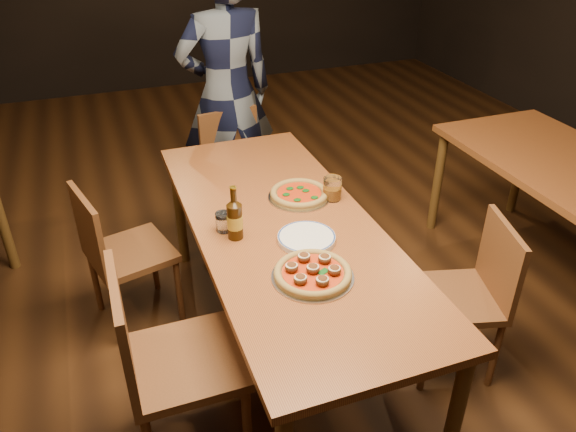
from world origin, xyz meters
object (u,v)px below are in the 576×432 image
object	(u,v)px
chair_main_sw	(131,252)
plate_stack	(306,238)
amber_glass	(332,188)
pizza_meatball	(313,273)
pizza_margherita	(299,194)
diner	(227,94)
chair_end	(242,176)
chair_main_e	(455,297)
water_glass	(223,222)
beer_bottle	(235,220)
chair_main_nw	(185,360)
table_main	(284,237)

from	to	relation	value
chair_main_sw	plate_stack	world-z (taller)	chair_main_sw
amber_glass	pizza_meatball	bearing A→B (deg)	-120.74
pizza_margherita	diner	size ratio (longest dim) A/B	0.17
chair_end	chair_main_e	bearing A→B (deg)	-76.10
chair_end	water_glass	distance (m)	1.21
plate_stack	beer_bottle	bearing A→B (deg)	155.06
beer_bottle	chair_main_nw	bearing A→B (deg)	-131.18
plate_stack	diner	bearing A→B (deg)	87.44
chair_main_nw	water_glass	size ratio (longest dim) A/B	10.74
diner	beer_bottle	bearing A→B (deg)	71.58
table_main	beer_bottle	distance (m)	0.29
water_glass	diner	bearing A→B (deg)	74.38
water_glass	chair_main_nw	bearing A→B (deg)	-123.21
pizza_meatball	beer_bottle	size ratio (longest dim) A/B	1.34
table_main	chair_main_sw	size ratio (longest dim) A/B	2.35
chair_main_nw	pizza_meatball	distance (m)	0.61
table_main	water_glass	bearing A→B (deg)	171.36
amber_glass	diner	distance (m)	1.30
plate_stack	chair_main_nw	bearing A→B (deg)	-158.28
chair_main_e	chair_main_nw	bearing A→B (deg)	-73.62
table_main	water_glass	xyz separation A→B (m)	(-0.27, 0.04, 0.12)
beer_bottle	pizza_margherita	bearing A→B (deg)	31.38
chair_main_e	plate_stack	bearing A→B (deg)	-92.78
beer_bottle	plate_stack	bearing A→B (deg)	-24.94
beer_bottle	amber_glass	distance (m)	0.57
chair_main_nw	amber_glass	size ratio (longest dim) A/B	8.43
plate_stack	chair_main_e	bearing A→B (deg)	-18.16
plate_stack	beer_bottle	world-z (taller)	beer_bottle
pizza_margherita	water_glass	size ratio (longest dim) A/B	3.47
chair_main_e	table_main	bearing A→B (deg)	-102.82
chair_main_e	pizza_meatball	bearing A→B (deg)	-72.23
chair_main_nw	pizza_meatball	bearing A→B (deg)	-90.85
beer_bottle	diner	distance (m)	1.50
chair_main_nw	beer_bottle	bearing A→B (deg)	-41.08
chair_main_sw	beer_bottle	size ratio (longest dim) A/B	3.49
table_main	chair_end	world-z (taller)	chair_end
pizza_margherita	beer_bottle	xyz separation A→B (m)	(-0.39, -0.24, 0.07)
chair_main_nw	amber_glass	bearing A→B (deg)	-57.61
chair_main_nw	water_glass	distance (m)	0.62
beer_bottle	diner	bearing A→B (deg)	76.39
diner	chair_main_sw	bearing A→B (deg)	44.56
diner	chair_end	bearing A→B (deg)	84.31
chair_main_nw	chair_main_e	bearing A→B (deg)	-88.91
chair_main_sw	beer_bottle	bearing A→B (deg)	-155.74
chair_end	water_glass	world-z (taller)	chair_end
water_glass	amber_glass	bearing A→B (deg)	9.83
table_main	plate_stack	xyz separation A→B (m)	(0.04, -0.16, 0.08)
chair_main_nw	chair_end	world-z (taller)	chair_main_nw
table_main	plate_stack	bearing A→B (deg)	-74.95
plate_stack	water_glass	world-z (taller)	water_glass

